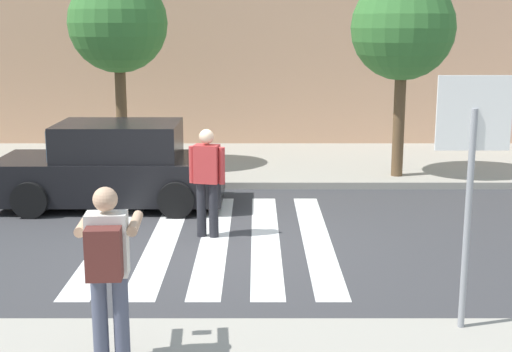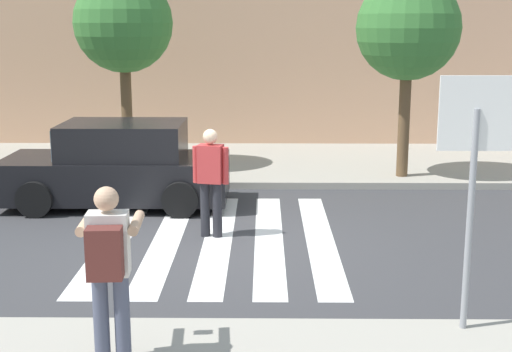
{
  "view_description": "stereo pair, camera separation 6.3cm",
  "coord_description": "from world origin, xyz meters",
  "views": [
    {
      "loc": [
        0.65,
        -10.55,
        3.34
      ],
      "look_at": [
        0.6,
        -0.2,
        1.1
      ],
      "focal_mm": 50.0,
      "sensor_mm": 36.0,
      "label": 1
    },
    {
      "loc": [
        0.71,
        -10.55,
        3.34
      ],
      "look_at": [
        0.6,
        -0.2,
        1.1
      ],
      "focal_mm": 50.0,
      "sensor_mm": 36.0,
      "label": 2
    }
  ],
  "objects": [
    {
      "name": "crosswalk_stripe_2",
      "position": [
        0.0,
        0.2,
        0.0
      ],
      "size": [
        0.44,
        5.2,
        0.01
      ],
      "primitive_type": "cube",
      "color": "silver",
      "rests_on": "ground"
    },
    {
      "name": "pedestrian_crossing",
      "position": [
        -0.11,
        0.32,
        0.97
      ],
      "size": [
        0.57,
        0.32,
        1.72
      ],
      "color": "#232328",
      "rests_on": "ground"
    },
    {
      "name": "crosswalk_stripe_3",
      "position": [
        0.8,
        0.2,
        0.0
      ],
      "size": [
        0.44,
        5.2,
        0.01
      ],
      "primitive_type": "cube",
      "color": "silver",
      "rests_on": "ground"
    },
    {
      "name": "parked_car_black",
      "position": [
        -1.96,
        2.3,
        0.73
      ],
      "size": [
        4.1,
        1.92,
        1.55
      ],
      "color": "black",
      "rests_on": "ground"
    },
    {
      "name": "street_tree_east",
      "position": [
        3.65,
        4.29,
        3.2
      ],
      "size": [
        2.14,
        2.14,
        4.15
      ],
      "color": "brown",
      "rests_on": "sidewalk_far"
    },
    {
      "name": "photographer_with_backpack",
      "position": [
        -0.73,
        -4.24,
        1.17
      ],
      "size": [
        0.62,
        0.87,
        1.72
      ],
      "color": "#474C60",
      "rests_on": "sidewalk_near"
    },
    {
      "name": "sidewalk_far",
      "position": [
        0.0,
        6.0,
        0.07
      ],
      "size": [
        60.0,
        4.8,
        0.14
      ],
      "primitive_type": "cube",
      "color": "#9E998C",
      "rests_on": "ground"
    },
    {
      "name": "ground_plane",
      "position": [
        0.0,
        0.0,
        0.0
      ],
      "size": [
        120.0,
        120.0,
        0.0
      ],
      "primitive_type": "plane",
      "color": "#38383A"
    },
    {
      "name": "building_facade_far",
      "position": [
        0.0,
        10.4,
        3.17
      ],
      "size": [
        56.0,
        4.0,
        6.35
      ],
      "primitive_type": "cube",
      "color": "tan",
      "rests_on": "ground"
    },
    {
      "name": "crosswalk_stripe_1",
      "position": [
        -0.8,
        0.2,
        0.0
      ],
      "size": [
        0.44,
        5.2,
        0.01
      ],
      "primitive_type": "cube",
      "color": "silver",
      "rests_on": "ground"
    },
    {
      "name": "street_tree_center",
      "position": [
        -2.31,
        5.08,
        3.3
      ],
      "size": [
        2.14,
        2.14,
        4.25
      ],
      "color": "brown",
      "rests_on": "sidewalk_far"
    },
    {
      "name": "stop_sign",
      "position": [
        2.85,
        -3.4,
        2.1
      ],
      "size": [
        0.76,
        0.08,
        2.68
      ],
      "color": "gray",
      "rests_on": "sidewalk_near"
    },
    {
      "name": "crosswalk_stripe_0",
      "position": [
        -1.6,
        0.2,
        0.0
      ],
      "size": [
        0.44,
        5.2,
        0.01
      ],
      "primitive_type": "cube",
      "color": "silver",
      "rests_on": "ground"
    },
    {
      "name": "crosswalk_stripe_4",
      "position": [
        1.6,
        0.2,
        0.0
      ],
      "size": [
        0.44,
        5.2,
        0.01
      ],
      "primitive_type": "cube",
      "color": "silver",
      "rests_on": "ground"
    }
  ]
}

